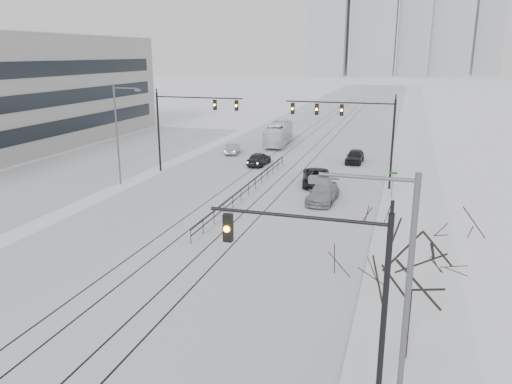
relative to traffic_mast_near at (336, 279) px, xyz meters
name	(u,v)px	position (x,y,z in m)	size (l,w,h in m)	color
road	(313,139)	(-10.79, 54.00, -4.55)	(22.00, 260.00, 0.02)	silver
sidewalk_east	(413,144)	(2.71, 54.00, -4.48)	(5.00, 260.00, 0.16)	white
curb	(394,143)	(0.26, 54.00, -4.50)	(0.10, 260.00, 0.12)	gray
parking_strip	(84,167)	(-30.79, 29.00, -4.55)	(14.00, 60.00, 0.03)	silver
tram_rails	(278,170)	(-10.79, 34.00, -4.54)	(5.30, 180.00, 0.01)	black
skyline	(402,15)	(-5.77, 267.63, 26.08)	(96.00, 48.00, 72.00)	#A2A7B2
traffic_mast_near	(336,279)	(0.00, 0.00, 0.00)	(6.10, 0.37, 7.00)	black
traffic_mast_ne	(354,124)	(-2.64, 29.00, 1.20)	(9.60, 0.37, 8.00)	black
traffic_mast_nw	(185,118)	(-19.31, 30.00, 1.01)	(9.10, 0.37, 8.00)	black
street_light_east	(394,313)	(1.91, -3.00, 0.65)	(2.73, 0.25, 9.00)	#595B60
street_light_west	(120,128)	(-22.99, 24.00, 0.65)	(2.73, 0.25, 9.00)	#595B60
bare_tree	(412,255)	(2.41, 3.00, -0.07)	(4.40, 4.40, 6.10)	black
median_fence	(249,189)	(-10.79, 24.00, -4.04)	(0.06, 24.00, 1.00)	black
street_sign	(392,181)	(1.01, 26.00, -2.96)	(0.70, 0.06, 2.40)	#595B60
sedan_sb_inner	(259,159)	(-13.28, 35.48, -3.84)	(1.70, 4.24, 1.44)	black
sedan_sb_outer	(232,149)	(-18.16, 40.62, -3.93)	(1.35, 3.86, 1.27)	#94959B
sedan_nb_front	(316,178)	(-5.85, 28.90, -3.83)	(2.43, 5.28, 1.47)	black
sedan_nb_right	(323,193)	(-4.35, 23.82, -3.82)	(2.08, 5.11, 1.48)	#94959A
sedan_nb_far	(355,156)	(-3.50, 39.76, -3.82)	(1.75, 4.35, 1.48)	black
box_truck	(279,134)	(-14.47, 48.48, -3.14)	(2.39, 10.20, 2.84)	white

